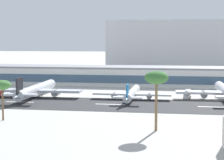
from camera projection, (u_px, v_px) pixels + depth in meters
ground_plane at (113, 106)px, 154.28m from camera, size 1400.00×1400.00×0.00m
runway_strip at (114, 104)px, 156.95m from camera, size 800.00×32.36×0.08m
runway_centreline_dash_3 at (20, 102)px, 163.00m from camera, size 12.00×1.20×0.01m
runway_centreline_dash_4 at (110, 104)px, 157.16m from camera, size 12.00×1.20×0.01m
runway_centreline_dash_5 at (214, 107)px, 150.99m from camera, size 12.00×1.20×0.01m
terminal_building at (138, 76)px, 223.77m from camera, size 217.57×23.27×10.65m
distant_hotel_block at (194, 45)px, 332.40m from camera, size 148.70×24.02×42.54m
airliner_black_tail_gate_0 at (35, 90)px, 175.53m from camera, size 41.68×51.57×10.76m
airliner_blue_tail_gate_1 at (132, 94)px, 169.41m from camera, size 34.02×39.93×8.33m
service_fuel_truck_1 at (187, 94)px, 173.04m from camera, size 3.76×8.77×3.95m
palm_tree_0 at (156, 79)px, 110.19m from camera, size 6.74×6.74×17.11m
palm_tree_1 at (2, 86)px, 125.17m from camera, size 5.74×5.74×13.03m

